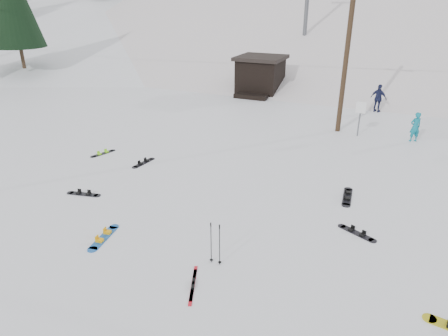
% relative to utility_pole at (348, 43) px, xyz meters
% --- Properties ---
extents(ground, '(200.00, 200.00, 0.00)m').
position_rel_utility_pole_xyz_m(ground, '(-2.00, -14.00, -4.68)').
color(ground, white).
rests_on(ground, ground).
extents(ski_slope, '(60.00, 85.24, 65.97)m').
position_rel_utility_pole_xyz_m(ski_slope, '(-2.00, 41.00, -16.68)').
color(ski_slope, silver).
rests_on(ski_slope, ground).
extents(ridge_left, '(47.54, 95.03, 58.38)m').
position_rel_utility_pole_xyz_m(ridge_left, '(-38.00, 34.00, -15.68)').
color(ridge_left, white).
rests_on(ridge_left, ground).
extents(treeline_left, '(20.00, 64.00, 10.00)m').
position_rel_utility_pole_xyz_m(treeline_left, '(-36.00, 26.00, -4.68)').
color(treeline_left, black).
rests_on(treeline_left, ground).
extents(treeline_crest, '(50.00, 6.00, 10.00)m').
position_rel_utility_pole_xyz_m(treeline_crest, '(-2.00, 72.00, -4.68)').
color(treeline_crest, black).
rests_on(treeline_crest, ski_slope).
extents(utility_pole, '(2.00, 0.26, 9.00)m').
position_rel_utility_pole_xyz_m(utility_pole, '(0.00, 0.00, 0.00)').
color(utility_pole, '#3A2819').
rests_on(utility_pole, ground).
extents(trail_sign, '(0.50, 0.09, 1.85)m').
position_rel_utility_pole_xyz_m(trail_sign, '(1.10, -0.42, -3.41)').
color(trail_sign, '#595B60').
rests_on(trail_sign, ground).
extents(lift_hut, '(3.40, 4.10, 2.75)m').
position_rel_utility_pole_xyz_m(lift_hut, '(-7.00, 6.94, -3.32)').
color(lift_hut, black).
rests_on(lift_hut, ground).
extents(hero_snowboard, '(0.51, 1.58, 0.11)m').
position_rel_utility_pole_xyz_m(hero_snowboard, '(-4.84, -13.74, -4.65)').
color(hero_snowboard, blue).
rests_on(hero_snowboard, ground).
extents(hero_skis, '(0.66, 1.46, 0.08)m').
position_rel_utility_pole_xyz_m(hero_skis, '(-1.27, -14.54, -4.66)').
color(hero_skis, '#AB111D').
rests_on(hero_skis, ground).
extents(ski_poles, '(0.35, 0.09, 1.28)m').
position_rel_utility_pole_xyz_m(ski_poles, '(-1.14, -13.45, -4.03)').
color(ski_poles, black).
rests_on(ski_poles, ground).
extents(board_scatter_a, '(1.35, 0.50, 0.10)m').
position_rel_utility_pole_xyz_m(board_scatter_a, '(-7.46, -11.70, -4.66)').
color(board_scatter_a, black).
rests_on(board_scatter_a, ground).
extents(board_scatter_b, '(0.39, 1.39, 0.10)m').
position_rel_utility_pole_xyz_m(board_scatter_b, '(-7.15, -8.24, -4.66)').
color(board_scatter_b, black).
rests_on(board_scatter_b, ground).
extents(board_scatter_c, '(0.57, 1.27, 0.09)m').
position_rel_utility_pole_xyz_m(board_scatter_c, '(-9.57, -8.06, -4.66)').
color(board_scatter_c, black).
rests_on(board_scatter_c, ground).
extents(board_scatter_d, '(1.25, 0.73, 0.09)m').
position_rel_utility_pole_xyz_m(board_scatter_d, '(2.30, -10.27, -4.66)').
color(board_scatter_d, black).
rests_on(board_scatter_d, ground).
extents(board_scatter_f, '(0.42, 1.66, 0.12)m').
position_rel_utility_pole_xyz_m(board_scatter_f, '(1.66, -7.88, -4.65)').
color(board_scatter_f, black).
rests_on(board_scatter_f, ground).
extents(skier_teal, '(0.67, 0.60, 1.53)m').
position_rel_utility_pole_xyz_m(skier_teal, '(3.81, -0.15, -3.92)').
color(skier_teal, '#0D7488').
rests_on(skier_teal, ground).
extents(skier_navy, '(1.12, 0.75, 1.76)m').
position_rel_utility_pole_xyz_m(skier_navy, '(1.63, 4.97, -3.80)').
color(skier_navy, '#191D3F').
rests_on(skier_navy, ground).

